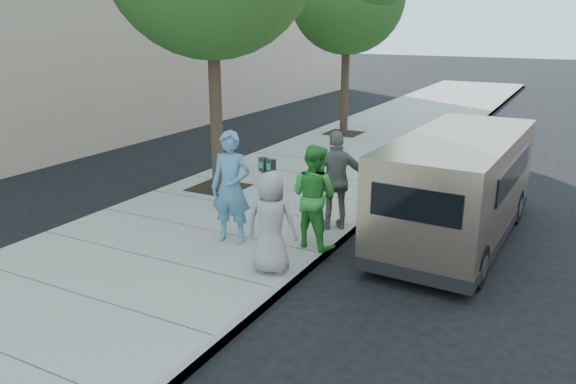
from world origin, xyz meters
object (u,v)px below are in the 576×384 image
(person_green_shirt, at_px, (314,196))
(person_striped_polo, at_px, (337,181))
(person_gray_shirt, at_px, (271,222))
(person_officer, at_px, (231,188))
(parking_meter, at_px, (267,183))
(van, at_px, (459,185))

(person_green_shirt, relative_size, person_striped_polo, 0.97)
(person_gray_shirt, height_order, person_striped_polo, person_striped_polo)
(person_officer, relative_size, person_striped_polo, 1.07)
(parking_meter, xyz_separation_m, person_green_shirt, (0.74, 0.30, -0.22))
(parking_meter, height_order, person_striped_polo, person_striped_polo)
(person_gray_shirt, bearing_deg, person_green_shirt, -106.94)
(parking_meter, distance_m, person_officer, 0.66)
(person_officer, relative_size, person_gray_shirt, 1.23)
(person_green_shirt, bearing_deg, person_striped_polo, -78.25)
(parking_meter, xyz_separation_m, person_gray_shirt, (0.62, -0.96, -0.31))
(parking_meter, distance_m, person_gray_shirt, 1.18)
(person_gray_shirt, bearing_deg, person_officer, -42.79)
(parking_meter, xyz_separation_m, person_officer, (-0.61, -0.20, -0.12))
(person_gray_shirt, relative_size, person_striped_polo, 0.87)
(person_green_shirt, xyz_separation_m, person_striped_polo, (0.00, 0.97, 0.03))
(parking_meter, height_order, person_officer, person_officer)
(person_officer, xyz_separation_m, person_gray_shirt, (1.23, -0.75, -0.19))
(person_green_shirt, bearing_deg, person_officer, 32.07)
(person_gray_shirt, xyz_separation_m, person_striped_polo, (0.12, 2.23, 0.13))
(person_striped_polo, bearing_deg, person_officer, 11.69)
(van, bearing_deg, person_gray_shirt, -122.51)
(parking_meter, bearing_deg, person_officer, -146.15)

